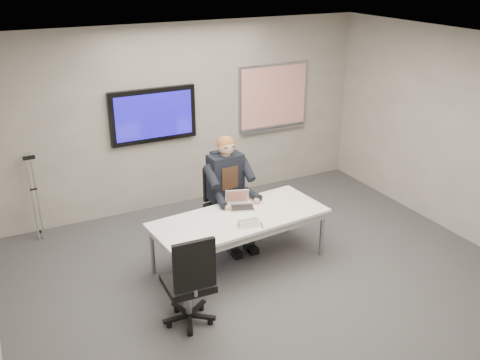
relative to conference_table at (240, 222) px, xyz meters
name	(u,v)px	position (x,y,z in m)	size (l,w,h in m)	color
floor	(283,297)	(0.12, -0.89, -0.60)	(6.00, 6.00, 0.02)	#3D3D40
ceiling	(293,53)	(0.12, -0.89, 2.20)	(6.00, 6.00, 0.02)	silver
wall_back	(184,117)	(0.12, 2.11, 0.80)	(6.00, 0.02, 2.80)	gray
conference_table	(240,222)	(0.00, 0.00, 0.00)	(2.27, 1.11, 0.68)	white
tv_display	(153,115)	(-0.38, 2.06, 0.90)	(1.30, 0.09, 0.80)	black
whiteboard	(273,97)	(1.67, 2.08, 0.93)	(1.25, 0.08, 1.10)	#94969C
office_chair_far	(223,214)	(0.15, 0.81, -0.29)	(0.57, 0.57, 1.00)	black
office_chair_near	(190,297)	(-1.02, -0.85, -0.26)	(0.54, 0.54, 1.10)	black
seated_person	(232,203)	(0.16, 0.55, 0.00)	(0.47, 0.81, 1.49)	#202635
crutch	(34,195)	(-2.18, 1.92, 0.04)	(0.17, 0.29, 1.27)	#A4A7AC
laptop	(240,203)	(0.13, 0.25, 0.13)	(0.36, 0.38, 0.22)	#B7B7B9
name_tent	(248,223)	(-0.03, -0.29, 0.13)	(0.25, 0.07, 0.10)	white
pen	(262,225)	(0.13, -0.34, 0.08)	(0.01, 0.01, 0.15)	black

